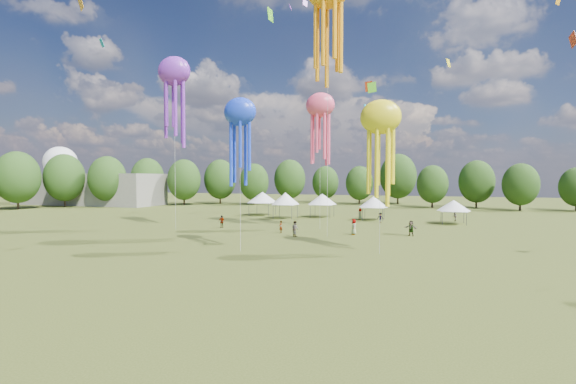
% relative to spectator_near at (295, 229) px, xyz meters
% --- Properties ---
extents(spectator_near, '(1.14, 1.12, 1.85)m').
position_rel_spectator_near_xyz_m(spectator_near, '(0.00, 0.00, 0.00)').
color(spectator_near, gray).
rests_on(spectator_near, ground).
extents(spectators_far, '(32.44, 22.17, 1.93)m').
position_rel_spectator_near_xyz_m(spectators_far, '(7.13, 11.28, -0.04)').
color(spectators_far, gray).
rests_on(spectators_far, ground).
extents(festival_tents, '(37.69, 9.25, 4.44)m').
position_rel_spectator_near_xyz_m(festival_tents, '(-1.32, 21.81, 2.26)').
color(festival_tents, '#47474C').
rests_on(festival_tents, ground).
extents(show_kites, '(31.82, 20.65, 30.83)m').
position_rel_spectator_near_xyz_m(show_kites, '(-1.78, 0.02, 18.01)').
color(show_kites, '#FB4A74').
rests_on(show_kites, ground).
extents(treeline, '(201.57, 95.24, 13.43)m').
position_rel_spectator_near_xyz_m(treeline, '(0.11, 27.87, 5.62)').
color(treeline, '#38281C').
rests_on(treeline, ground).
extents(hangar, '(40.00, 12.00, 8.00)m').
position_rel_spectator_near_xyz_m(hangar, '(-68.02, 37.36, 3.08)').
color(hangar, gray).
rests_on(hangar, ground).
extents(radome, '(9.00, 9.00, 16.00)m').
position_rel_spectator_near_xyz_m(radome, '(-84.02, 43.36, 9.06)').
color(radome, white).
rests_on(radome, ground).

